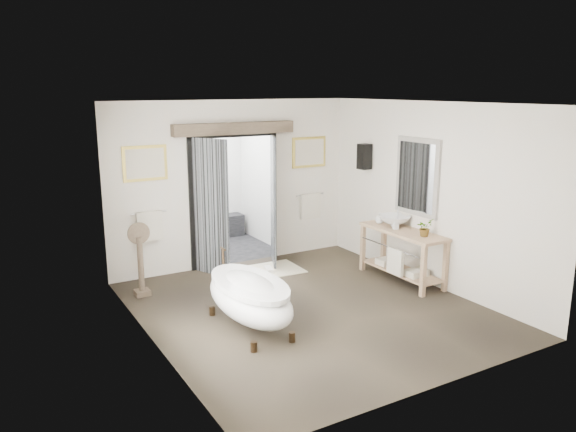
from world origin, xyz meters
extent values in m
plane|color=#43392B|center=(0.00, 0.00, 0.00)|extent=(5.00, 5.00, 0.00)
cube|color=beige|center=(0.00, -2.50, 1.45)|extent=(4.50, 0.02, 2.90)
cube|color=beige|center=(-2.25, 0.00, 1.45)|extent=(0.02, 5.00, 2.90)
cube|color=beige|center=(2.25, 0.00, 1.45)|extent=(0.02, 5.00, 2.90)
cube|color=beige|center=(-1.52, 2.50, 1.45)|extent=(1.45, 0.02, 2.90)
cube|color=beige|center=(1.52, 2.50, 1.45)|extent=(1.45, 0.02, 2.90)
cube|color=beige|center=(0.00, 2.50, 2.60)|extent=(1.60, 0.02, 0.60)
cube|color=white|center=(0.00, 0.00, 2.90)|extent=(4.50, 5.00, 0.02)
cube|color=white|center=(-2.20, -0.60, 1.35)|extent=(0.02, 2.20, 2.70)
cube|color=#9D968E|center=(2.23, 0.28, 1.70)|extent=(0.05, 0.95, 1.25)
cube|color=silver|center=(2.19, 0.28, 1.70)|extent=(0.01, 0.80, 1.10)
cube|color=black|center=(2.13, 1.55, 1.90)|extent=(0.20, 0.20, 0.45)
sphere|color=#FFCC8C|center=(2.13, 1.55, 1.90)|extent=(0.10, 0.10, 0.10)
cube|color=black|center=(0.00, 3.50, 0.01)|extent=(2.20, 2.00, 0.01)
cube|color=white|center=(0.00, 3.50, 2.50)|extent=(2.20, 2.00, 0.02)
cube|color=white|center=(0.00, 4.50, 1.25)|extent=(2.20, 0.02, 2.50)
cube|color=white|center=(-1.10, 3.50, 1.25)|extent=(0.02, 2.00, 2.50)
cube|color=white|center=(1.10, 3.50, 1.25)|extent=(0.02, 2.00, 2.50)
cube|color=black|center=(0.00, 4.32, 0.23)|extent=(2.00, 0.35, 0.45)
cylinder|color=silver|center=(-0.40, 4.47, 1.60)|extent=(0.40, 0.03, 0.40)
cylinder|color=silver|center=(0.40, 4.47, 1.60)|extent=(0.40, 0.03, 0.40)
cube|color=black|center=(-0.80, 2.50, 1.15)|extent=(0.07, 0.10, 2.30)
cube|color=black|center=(0.80, 2.50, 1.15)|extent=(0.07, 0.10, 2.30)
cube|color=black|center=(0.00, 2.50, 2.30)|extent=(1.67, 0.10, 0.07)
cube|color=black|center=(-0.60, 2.15, 1.15)|extent=(0.37, 0.74, 2.30)
cube|color=black|center=(0.60, 2.15, 1.15)|extent=(0.37, 0.74, 2.30)
cube|color=brown|center=(0.00, 2.40, 2.42)|extent=(2.20, 0.20, 0.20)
cube|color=gold|center=(-1.55, 2.48, 1.92)|extent=(0.72, 0.03, 0.57)
cube|color=beige|center=(-1.55, 2.46, 1.92)|extent=(0.62, 0.01, 0.47)
cube|color=gold|center=(1.55, 2.48, 1.92)|extent=(0.72, 0.03, 0.57)
cube|color=beige|center=(1.55, 2.46, 1.92)|extent=(0.62, 0.01, 0.47)
cylinder|color=silver|center=(-1.55, 2.44, 1.12)|extent=(0.60, 0.02, 0.02)
cube|color=beige|center=(-1.55, 2.42, 0.90)|extent=(0.42, 0.08, 0.48)
cylinder|color=silver|center=(1.55, 2.44, 1.12)|extent=(0.60, 0.02, 0.02)
cube|color=beige|center=(1.55, 2.42, 0.90)|extent=(0.42, 0.08, 0.48)
cylinder|color=#352617|center=(-1.29, -0.79, 0.06)|extent=(0.09, 0.09, 0.13)
cylinder|color=#352617|center=(-0.75, -0.79, 0.06)|extent=(0.09, 0.09, 0.13)
cylinder|color=#352617|center=(-1.29, 0.49, 0.06)|extent=(0.09, 0.09, 0.13)
cylinder|color=#352617|center=(-0.75, 0.49, 0.06)|extent=(0.09, 0.09, 0.13)
ellipsoid|color=white|center=(-1.02, -0.15, 0.42)|extent=(0.81, 1.82, 0.58)
cylinder|color=#352617|center=(-1.02, 0.68, 0.77)|extent=(0.03, 0.03, 0.24)
cube|color=tan|center=(1.75, -0.46, 0.42)|extent=(0.07, 0.07, 0.85)
cube|color=tan|center=(2.21, -0.46, 0.42)|extent=(0.07, 0.07, 0.85)
cube|color=tan|center=(1.75, 1.02, 0.42)|extent=(0.07, 0.07, 0.85)
cube|color=tan|center=(2.21, 1.02, 0.42)|extent=(0.07, 0.07, 0.85)
cube|color=tan|center=(1.98, 0.28, 0.82)|extent=(0.55, 1.60, 0.05)
cube|color=tan|center=(1.98, 0.28, 0.16)|extent=(0.45, 1.50, 0.03)
cylinder|color=silver|center=(1.71, 0.28, 0.60)|extent=(0.02, 1.40, 0.02)
cube|color=beige|center=(1.71, 0.13, 0.40)|extent=(0.06, 0.34, 0.42)
cube|color=beige|center=(1.98, -0.07, 0.23)|extent=(0.35, 0.25, 0.10)
cube|color=beige|center=(1.98, 0.63, 0.23)|extent=(0.35, 0.25, 0.10)
cube|color=brown|center=(-1.91, 1.75, 0.04)|extent=(0.22, 0.22, 0.08)
cylinder|color=brown|center=(-1.91, 1.75, 0.50)|extent=(0.09, 0.09, 0.85)
cylinder|color=silver|center=(-1.91, 1.77, 0.98)|extent=(0.30, 0.02, 0.30)
cylinder|color=brown|center=(-1.91, 1.75, 0.98)|extent=(0.34, 0.01, 0.34)
cube|color=beige|center=(0.27, 1.80, 0.01)|extent=(1.23, 0.84, 0.01)
cube|color=white|center=(0.04, 1.76, 0.04)|extent=(0.17, 0.29, 0.05)
cube|color=white|center=(0.29, 1.76, 0.04)|extent=(0.17, 0.29, 0.05)
imported|color=white|center=(2.02, 0.56, 0.94)|extent=(0.65, 0.65, 0.18)
imported|color=gray|center=(2.00, -0.17, 0.99)|extent=(0.30, 0.27, 0.28)
imported|color=gray|center=(1.91, 0.40, 0.94)|extent=(0.10, 0.10, 0.18)
imported|color=gray|center=(1.94, 0.84, 0.94)|extent=(0.14, 0.14, 0.18)
camera|label=1|loc=(-4.06, -6.37, 3.11)|focal=35.00mm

